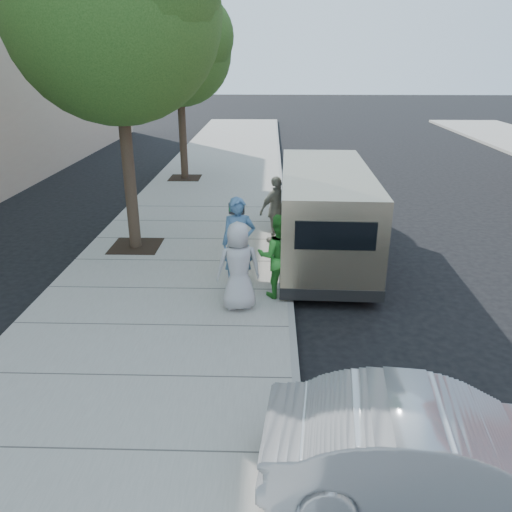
{
  "coord_description": "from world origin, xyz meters",
  "views": [
    {
      "loc": [
        1.03,
        -9.14,
        4.51
      ],
      "look_at": [
        0.78,
        -0.57,
        1.1
      ],
      "focal_mm": 35.0,
      "sensor_mm": 36.0,
      "label": 1
    }
  ],
  "objects_px": {
    "sedan": "(437,454)",
    "van": "(324,212)",
    "tree_far": "(179,47)",
    "person_green_shirt": "(278,256)",
    "person_officer": "(239,243)",
    "person_striped_polo": "(277,210)",
    "person_gray_shirt": "(239,266)",
    "tree_near": "(115,5)",
    "parking_meter": "(237,223)"
  },
  "relations": [
    {
      "from": "person_gray_shirt",
      "to": "tree_near",
      "type": "bearing_deg",
      "value": -62.07
    },
    {
      "from": "tree_near",
      "to": "person_green_shirt",
      "type": "height_order",
      "value": "tree_near"
    },
    {
      "from": "van",
      "to": "person_officer",
      "type": "height_order",
      "value": "van"
    },
    {
      "from": "tree_near",
      "to": "person_officer",
      "type": "relative_size",
      "value": 4.06
    },
    {
      "from": "sedan",
      "to": "person_gray_shirt",
      "type": "relative_size",
      "value": 2.23
    },
    {
      "from": "parking_meter",
      "to": "person_striped_polo",
      "type": "height_order",
      "value": "person_striped_polo"
    },
    {
      "from": "tree_far",
      "to": "person_green_shirt",
      "type": "height_order",
      "value": "tree_far"
    },
    {
      "from": "tree_far",
      "to": "sedan",
      "type": "xyz_separation_m",
      "value": [
        5.08,
        -14.96,
        -4.27
      ]
    },
    {
      "from": "tree_near",
      "to": "person_striped_polo",
      "type": "relative_size",
      "value": 4.45
    },
    {
      "from": "parking_meter",
      "to": "van",
      "type": "relative_size",
      "value": 0.26
    },
    {
      "from": "tree_near",
      "to": "sedan",
      "type": "bearing_deg",
      "value": -55.38
    },
    {
      "from": "person_officer",
      "to": "person_green_shirt",
      "type": "xyz_separation_m",
      "value": [
        0.79,
        -0.45,
        -0.09
      ]
    },
    {
      "from": "sedan",
      "to": "van",
      "type": "bearing_deg",
      "value": 10.37
    },
    {
      "from": "person_officer",
      "to": "person_gray_shirt",
      "type": "distance_m",
      "value": 1.0
    },
    {
      "from": "tree_far",
      "to": "person_striped_polo",
      "type": "xyz_separation_m",
      "value": [
        3.45,
        -7.2,
        -3.89
      ]
    },
    {
      "from": "tree_far",
      "to": "person_gray_shirt",
      "type": "xyz_separation_m",
      "value": [
        2.72,
        -10.8,
        -3.9
      ]
    },
    {
      "from": "tree_far",
      "to": "sedan",
      "type": "relative_size",
      "value": 1.75
    },
    {
      "from": "tree_near",
      "to": "person_green_shirt",
      "type": "distance_m",
      "value": 6.31
    },
    {
      "from": "tree_far",
      "to": "person_green_shirt",
      "type": "bearing_deg",
      "value": -71.4
    },
    {
      "from": "person_gray_shirt",
      "to": "person_striped_polo",
      "type": "relative_size",
      "value": 0.98
    },
    {
      "from": "van",
      "to": "person_officer",
      "type": "xyz_separation_m",
      "value": [
        -1.89,
        -1.97,
        -0.07
      ]
    },
    {
      "from": "tree_far",
      "to": "person_officer",
      "type": "bearing_deg",
      "value": -74.81
    },
    {
      "from": "person_officer",
      "to": "sedan",
      "type": "bearing_deg",
      "value": -70.44
    },
    {
      "from": "van",
      "to": "sedan",
      "type": "xyz_separation_m",
      "value": [
        0.52,
        -7.12,
        -0.53
      ]
    },
    {
      "from": "person_officer",
      "to": "parking_meter",
      "type": "bearing_deg",
      "value": 90.77
    },
    {
      "from": "parking_meter",
      "to": "person_gray_shirt",
      "type": "distance_m",
      "value": 1.73
    },
    {
      "from": "van",
      "to": "sedan",
      "type": "height_order",
      "value": "van"
    },
    {
      "from": "tree_far",
      "to": "parking_meter",
      "type": "distance_m",
      "value": 10.13
    },
    {
      "from": "sedan",
      "to": "person_striped_polo",
      "type": "distance_m",
      "value": 7.94
    },
    {
      "from": "person_green_shirt",
      "to": "person_gray_shirt",
      "type": "height_order",
      "value": "same"
    },
    {
      "from": "person_green_shirt",
      "to": "person_striped_polo",
      "type": "relative_size",
      "value": 0.98
    },
    {
      "from": "van",
      "to": "parking_meter",
      "type": "bearing_deg",
      "value": -145.7
    },
    {
      "from": "parking_meter",
      "to": "person_striped_polo",
      "type": "xyz_separation_m",
      "value": [
        0.87,
        1.91,
        -0.28
      ]
    },
    {
      "from": "parking_meter",
      "to": "person_striped_polo",
      "type": "bearing_deg",
      "value": 78.27
    },
    {
      "from": "person_officer",
      "to": "person_striped_polo",
      "type": "bearing_deg",
      "value": 67.63
    },
    {
      "from": "van",
      "to": "sedan",
      "type": "relative_size",
      "value": 1.59
    },
    {
      "from": "tree_near",
      "to": "person_gray_shirt",
      "type": "height_order",
      "value": "tree_near"
    },
    {
      "from": "tree_far",
      "to": "van",
      "type": "xyz_separation_m",
      "value": [
        4.56,
        -7.84,
        -3.74
      ]
    },
    {
      "from": "tree_far",
      "to": "person_gray_shirt",
      "type": "bearing_deg",
      "value": -75.85
    },
    {
      "from": "person_gray_shirt",
      "to": "person_officer",
      "type": "bearing_deg",
      "value": -99.01
    },
    {
      "from": "person_gray_shirt",
      "to": "parking_meter",
      "type": "bearing_deg",
      "value": -97.8
    },
    {
      "from": "tree_near",
      "to": "parking_meter",
      "type": "xyz_separation_m",
      "value": [
        2.59,
        -1.5,
        -4.27
      ]
    },
    {
      "from": "tree_near",
      "to": "person_gray_shirt",
      "type": "relative_size",
      "value": 4.52
    },
    {
      "from": "van",
      "to": "person_green_shirt",
      "type": "bearing_deg",
      "value": -112.77
    },
    {
      "from": "sedan",
      "to": "person_green_shirt",
      "type": "bearing_deg",
      "value": 25.27
    },
    {
      "from": "tree_near",
      "to": "sedan",
      "type": "distance_m",
      "value": 10.21
    },
    {
      "from": "person_green_shirt",
      "to": "person_striped_polo",
      "type": "distance_m",
      "value": 3.07
    },
    {
      "from": "person_striped_polo",
      "to": "person_green_shirt",
      "type": "bearing_deg",
      "value": 56.14
    },
    {
      "from": "person_gray_shirt",
      "to": "person_striped_polo",
      "type": "bearing_deg",
      "value": -113.9
    },
    {
      "from": "tree_far",
      "to": "tree_near",
      "type": "bearing_deg",
      "value": -90.0
    }
  ]
}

